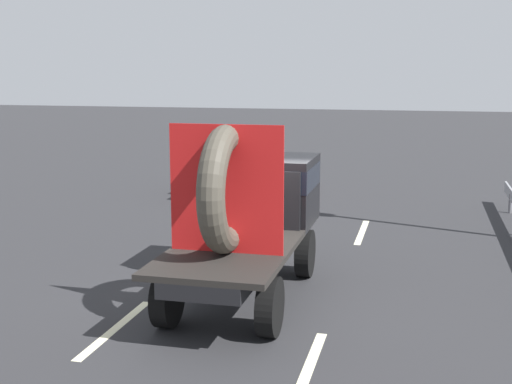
{
  "coord_description": "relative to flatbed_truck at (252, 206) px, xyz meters",
  "views": [
    {
      "loc": [
        3.2,
        -11.69,
        4.12
      ],
      "look_at": [
        0.14,
        0.7,
        1.81
      ],
      "focal_mm": 47.63,
      "sensor_mm": 36.0,
      "label": 1
    }
  ],
  "objects": [
    {
      "name": "lane_dash_right_near",
      "position": [
        1.64,
        -2.98,
        -1.6
      ],
      "size": [
        0.16,
        2.08,
        0.01
      ],
      "primitive_type": "cube",
      "rotation": [
        0.0,
        0.0,
        1.57
      ],
      "color": "beige",
      "rests_on": "ground_plane"
    },
    {
      "name": "flatbed_truck",
      "position": [
        0.0,
        0.0,
        0.0
      ],
      "size": [
        2.02,
        5.11,
        3.26
      ],
      "color": "black",
      "rests_on": "ground_plane"
    },
    {
      "name": "ground_plane",
      "position": [
        -0.14,
        -0.36,
        -1.6
      ],
      "size": [
        120.0,
        120.0,
        0.0
      ],
      "primitive_type": "plane",
      "color": "#28282B"
    },
    {
      "name": "lane_dash_right_far",
      "position": [
        1.64,
        5.1,
        -1.6
      ],
      "size": [
        0.16,
        2.69,
        0.01
      ],
      "primitive_type": "cube",
      "rotation": [
        0.0,
        0.0,
        1.57
      ],
      "color": "beige",
      "rests_on": "ground_plane"
    },
    {
      "name": "distant_sedan",
      "position": [
        -3.27,
        9.88,
        -0.89
      ],
      "size": [
        1.75,
        4.08,
        1.33
      ],
      "color": "black",
      "rests_on": "ground_plane"
    },
    {
      "name": "lane_dash_left_far",
      "position": [
        -1.64,
        5.26,
        -1.6
      ],
      "size": [
        0.16,
        2.87,
        0.01
      ],
      "primitive_type": "cube",
      "rotation": [
        0.0,
        0.0,
        1.57
      ],
      "color": "beige",
      "rests_on": "ground_plane"
    },
    {
      "name": "lane_dash_left_near",
      "position": [
        -1.64,
        -2.51,
        -1.6
      ],
      "size": [
        0.16,
        2.61,
        0.01
      ],
      "primitive_type": "cube",
      "rotation": [
        0.0,
        0.0,
        1.57
      ],
      "color": "beige",
      "rests_on": "ground_plane"
    }
  ]
}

